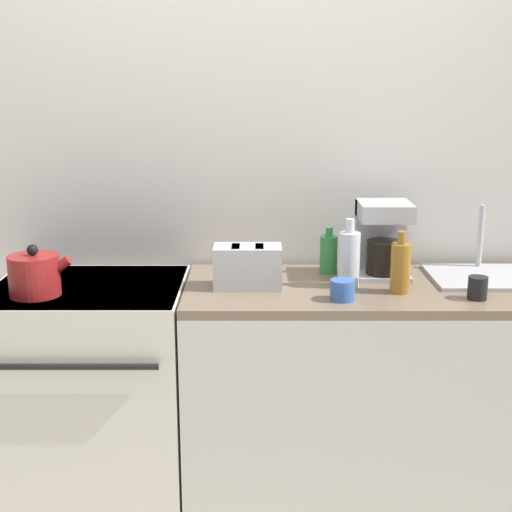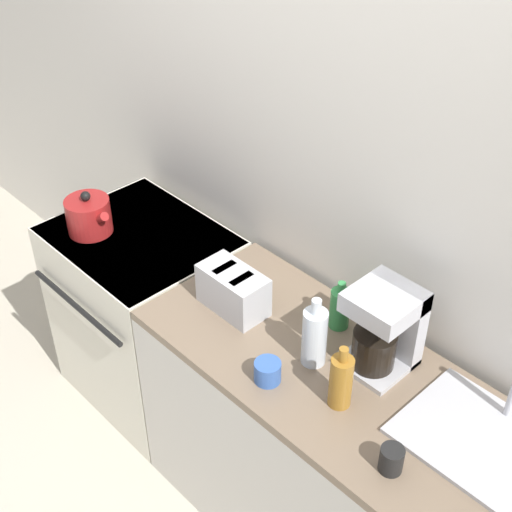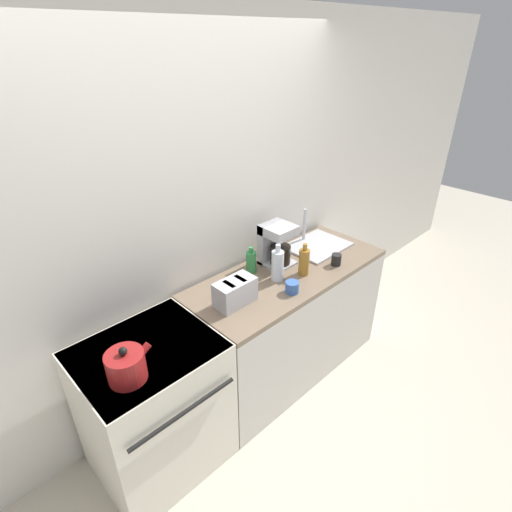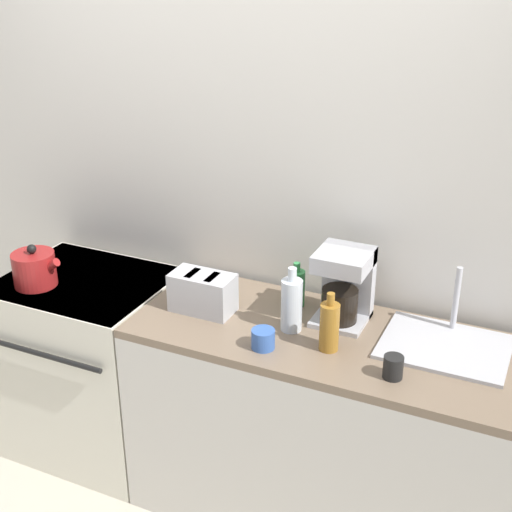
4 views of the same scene
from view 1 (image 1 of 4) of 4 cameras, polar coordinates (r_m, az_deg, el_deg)
The scene contains 12 objects.
wall_back at distance 3.12m, azimuth -1.21°, elevation 6.47°, with size 8.00×0.05×2.60m.
stove at distance 3.05m, azimuth -13.05°, elevation -10.37°, with size 0.76×0.67×0.91m.
counter_block at distance 3.03m, azimuth 9.61°, elevation -10.60°, with size 1.58×0.64×0.91m.
kettle at distance 2.81m, azimuth -17.46°, elevation -1.47°, with size 0.24×0.19×0.20m.
toaster at distance 2.78m, azimuth -0.87°, elevation -0.85°, with size 0.26×0.14×0.17m.
coffee_maker at distance 2.98m, azimuth 9.91°, elevation 1.48°, with size 0.21×0.22×0.31m.
sink_tray at distance 3.08m, azimuth 17.89°, elevation -1.41°, with size 0.48×0.38×0.28m.
bottle_green at distance 3.00m, azimuth 5.62°, elevation 0.18°, with size 0.07×0.07×0.20m.
bottle_amber at distance 2.77m, azimuth 11.29°, elevation -0.87°, with size 0.08×0.08×0.24m.
bottle_clear at distance 2.81m, azimuth 7.25°, elevation -0.20°, with size 0.09×0.09×0.27m.
cup_black at distance 2.77m, azimuth 17.11°, elevation -2.44°, with size 0.07×0.07×0.09m.
cup_blue at distance 2.65m, azimuth 6.73°, elevation -2.71°, with size 0.09×0.09×0.08m.
Camera 1 is at (0.05, -2.39, 1.71)m, focal length 50.00 mm.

